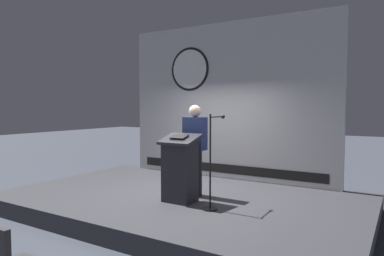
# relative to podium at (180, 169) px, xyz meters

# --- Properties ---
(ground_plane) EXTENTS (40.00, 40.00, 0.00)m
(ground_plane) POSITION_rel_podium_xyz_m (-0.21, 0.40, -0.87)
(ground_plane) COLOR #383D47
(stage_platform) EXTENTS (6.40, 4.00, 0.30)m
(stage_platform) POSITION_rel_podium_xyz_m (-0.21, 0.40, -0.72)
(stage_platform) COLOR #333338
(stage_platform) RESTS_ON ground
(banner_display) EXTENTS (5.03, 0.12, 3.54)m
(banner_display) POSITION_rel_podium_xyz_m (-0.22, 2.25, 1.20)
(banner_display) COLOR silver
(banner_display) RESTS_ON stage_platform
(podium) EXTENTS (0.64, 0.50, 1.17)m
(podium) POSITION_rel_podium_xyz_m (0.00, 0.00, 0.00)
(podium) COLOR #26262B
(podium) RESTS_ON stage_platform
(speaker_person) EXTENTS (0.40, 0.26, 1.67)m
(speaker_person) POSITION_rel_podium_xyz_m (0.01, 0.48, 0.29)
(speaker_person) COLOR black
(speaker_person) RESTS_ON stage_platform
(microphone_stand) EXTENTS (0.24, 0.60, 1.52)m
(microphone_stand) POSITION_rel_podium_xyz_m (0.67, -0.09, -0.02)
(microphone_stand) COLOR black
(microphone_stand) RESTS_ON stage_platform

